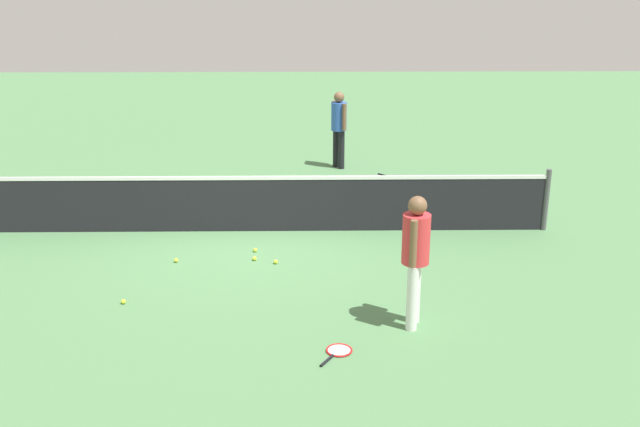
# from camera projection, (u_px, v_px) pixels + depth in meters

# --- Properties ---
(ground_plane) EXTENTS (40.00, 40.00, 0.00)m
(ground_plane) POSITION_uv_depth(u_px,v_px,m) (252.00, 231.00, 12.43)
(ground_plane) COLOR #4C7A4C
(court_net) EXTENTS (10.09, 0.09, 1.07)m
(court_net) POSITION_uv_depth(u_px,v_px,m) (251.00, 203.00, 12.27)
(court_net) COLOR #4C4C51
(court_net) RESTS_ON ground_plane
(player_near_side) EXTENTS (0.42, 0.52, 1.70)m
(player_near_side) POSITION_uv_depth(u_px,v_px,m) (416.00, 251.00, 8.83)
(player_near_side) COLOR white
(player_near_side) RESTS_ON ground_plane
(player_far_side) EXTENTS (0.47, 0.49, 1.70)m
(player_far_side) POSITION_uv_depth(u_px,v_px,m) (339.00, 123.00, 16.06)
(player_far_side) COLOR black
(player_far_side) RESTS_ON ground_plane
(tennis_racket_near_player) EXTENTS (0.45, 0.59, 0.03)m
(tennis_racket_near_player) POSITION_uv_depth(u_px,v_px,m) (338.00, 351.00, 8.51)
(tennis_racket_near_player) COLOR red
(tennis_racket_near_player) RESTS_ON ground_plane
(tennis_racket_far_player) EXTENTS (0.52, 0.54, 0.03)m
(tennis_racket_far_player) POSITION_uv_depth(u_px,v_px,m) (392.00, 177.00, 15.55)
(tennis_racket_far_player) COLOR white
(tennis_racket_far_player) RESTS_ON ground_plane
(tennis_ball_near_player) EXTENTS (0.07, 0.07, 0.07)m
(tennis_ball_near_player) POSITION_uv_depth(u_px,v_px,m) (276.00, 262.00, 11.04)
(tennis_ball_near_player) COLOR #C6E033
(tennis_ball_near_player) RESTS_ON ground_plane
(tennis_ball_by_net) EXTENTS (0.07, 0.07, 0.07)m
(tennis_ball_by_net) POSITION_uv_depth(u_px,v_px,m) (176.00, 260.00, 11.10)
(tennis_ball_by_net) COLOR #C6E033
(tennis_ball_by_net) RESTS_ON ground_plane
(tennis_ball_midcourt) EXTENTS (0.07, 0.07, 0.07)m
(tennis_ball_midcourt) POSITION_uv_depth(u_px,v_px,m) (255.00, 259.00, 11.17)
(tennis_ball_midcourt) COLOR #C6E033
(tennis_ball_midcourt) RESTS_ON ground_plane
(tennis_ball_baseline) EXTENTS (0.07, 0.07, 0.07)m
(tennis_ball_baseline) POSITION_uv_depth(u_px,v_px,m) (123.00, 302.00, 9.73)
(tennis_ball_baseline) COLOR #C6E033
(tennis_ball_baseline) RESTS_ON ground_plane
(tennis_ball_stray_left) EXTENTS (0.07, 0.07, 0.07)m
(tennis_ball_stray_left) POSITION_uv_depth(u_px,v_px,m) (255.00, 250.00, 11.50)
(tennis_ball_stray_left) COLOR #C6E033
(tennis_ball_stray_left) RESTS_ON ground_plane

